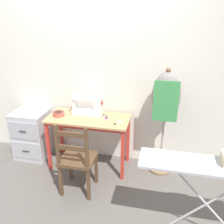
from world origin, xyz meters
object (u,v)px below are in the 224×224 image
(thread_spool_mid_table, at_px, (106,118))
(wooden_chair, at_px, (77,160))
(dress_form, at_px, (166,101))
(filing_cabinet, at_px, (33,134))
(ironing_board, at_px, (213,169))
(scissors, at_px, (116,123))
(thread_spool_near_machine, at_px, (104,116))
(fabric_bowl, at_px, (59,114))
(sewing_machine, at_px, (89,105))

(thread_spool_mid_table, bearing_deg, wooden_chair, -111.59)
(dress_form, bearing_deg, filing_cabinet, -178.64)
(thread_spool_mid_table, relative_size, ironing_board, 0.03)
(scissors, bearing_deg, filing_cabinet, 173.03)
(filing_cabinet, bearing_deg, thread_spool_near_machine, -1.12)
(thread_spool_near_machine, distance_m, thread_spool_mid_table, 0.06)
(thread_spool_near_machine, bearing_deg, scissors, -34.48)
(dress_form, distance_m, ironing_board, 1.15)
(thread_spool_mid_table, xyz_separation_m, wooden_chair, (-0.22, -0.55, -0.32))
(fabric_bowl, bearing_deg, sewing_machine, 19.48)
(scissors, distance_m, wooden_chair, 0.66)
(dress_form, bearing_deg, ironing_board, -66.95)
(thread_spool_near_machine, bearing_deg, ironing_board, -38.52)
(fabric_bowl, height_order, scissors, fabric_bowl)
(thread_spool_near_machine, height_order, thread_spool_mid_table, thread_spool_mid_table)
(sewing_machine, xyz_separation_m, fabric_bowl, (-0.38, -0.14, -0.10))
(scissors, bearing_deg, thread_spool_near_machine, 145.52)
(scissors, bearing_deg, dress_form, 19.33)
(sewing_machine, xyz_separation_m, thread_spool_near_machine, (0.22, -0.06, -0.11))
(wooden_chair, distance_m, filing_cabinet, 1.11)
(thread_spool_mid_table, bearing_deg, fabric_bowl, -177.12)
(thread_spool_mid_table, distance_m, wooden_chair, 0.67)
(filing_cabinet, bearing_deg, sewing_machine, 2.76)
(sewing_machine, relative_size, thread_spool_mid_table, 9.67)
(sewing_machine, distance_m, dress_form, 1.01)
(thread_spool_near_machine, xyz_separation_m, thread_spool_mid_table, (0.05, -0.04, 0.00))
(sewing_machine, bearing_deg, thread_spool_near_machine, -16.02)
(dress_form, bearing_deg, sewing_machine, -179.86)
(scissors, bearing_deg, sewing_machine, 154.53)
(filing_cabinet, bearing_deg, thread_spool_mid_table, -3.04)
(wooden_chair, distance_m, ironing_board, 1.49)
(thread_spool_near_machine, distance_m, filing_cabinet, 1.17)
(dress_form, xyz_separation_m, ironing_board, (0.44, -1.04, -0.22))
(dress_form, relative_size, ironing_board, 1.12)
(fabric_bowl, xyz_separation_m, scissors, (0.81, -0.07, -0.03))
(sewing_machine, bearing_deg, wooden_chair, -85.76)
(fabric_bowl, relative_size, ironing_board, 0.12)
(sewing_machine, height_order, thread_spool_near_machine, sewing_machine)
(sewing_machine, bearing_deg, fabric_bowl, -160.52)
(fabric_bowl, bearing_deg, dress_form, 5.70)
(filing_cabinet, relative_size, ironing_board, 0.56)
(scissors, relative_size, filing_cabinet, 0.17)
(scissors, xyz_separation_m, thread_spool_near_machine, (-0.20, 0.14, 0.02))
(fabric_bowl, height_order, dress_form, dress_form)
(scissors, distance_m, ironing_board, 1.32)
(fabric_bowl, xyz_separation_m, thread_spool_near_machine, (0.61, 0.07, -0.01))
(filing_cabinet, bearing_deg, ironing_board, -23.19)
(dress_form, height_order, ironing_board, dress_form)
(scissors, relative_size, ironing_board, 0.10)
(fabric_bowl, relative_size, thread_spool_mid_table, 3.62)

